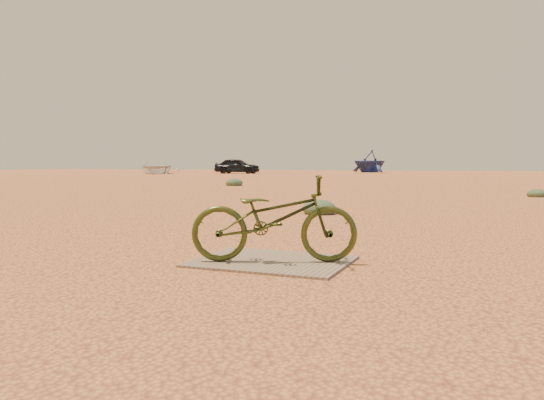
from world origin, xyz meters
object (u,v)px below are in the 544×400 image
at_px(boat_far_left, 370,161).
at_px(boat_near_left, 156,167).
at_px(plywood_board, 272,261).
at_px(bicycle, 274,218).
at_px(car, 237,166).

bearing_deg(boat_far_left, boat_near_left, -108.17).
height_order(plywood_board, bicycle, bicycle).
height_order(bicycle, car, car).
relative_size(plywood_board, boat_near_left, 0.27).
distance_m(bicycle, boat_near_left, 41.77).
height_order(bicycle, boat_far_left, boat_far_left).
bearing_deg(plywood_board, boat_far_left, 100.93).
xyz_separation_m(bicycle, boat_far_left, (-9.15, 47.19, 0.70)).
bearing_deg(boat_near_left, bicycle, -77.88).
relative_size(plywood_board, bicycle, 0.92).
bearing_deg(plywood_board, car, 116.61).
xyz_separation_m(plywood_board, bicycle, (0.04, -0.05, 0.40)).
distance_m(plywood_board, bicycle, 0.41).
xyz_separation_m(bicycle, boat_near_left, (-24.65, 33.72, 0.12)).
relative_size(bicycle, boat_far_left, 0.35).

